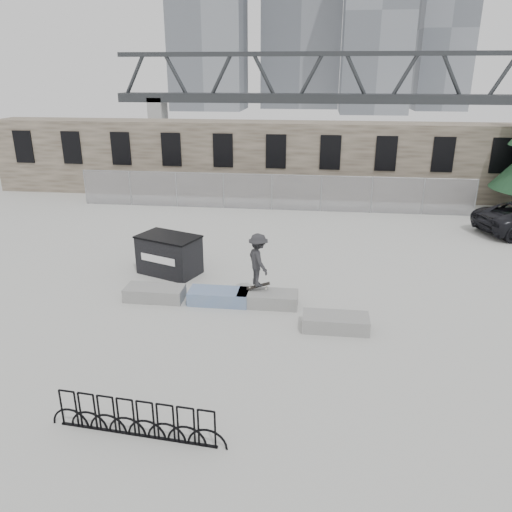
{
  "coord_description": "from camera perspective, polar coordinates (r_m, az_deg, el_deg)",
  "views": [
    {
      "loc": [
        2.52,
        -14.86,
        7.37
      ],
      "look_at": [
        0.5,
        1.37,
        1.3
      ],
      "focal_mm": 35.0,
      "sensor_mm": 36.0,
      "label": 1
    }
  ],
  "objects": [
    {
      "name": "ground",
      "position": [
        16.78,
        -2.28,
        -5.71
      ],
      "size": [
        120.0,
        120.0,
        0.0
      ],
      "primitive_type": "plane",
      "color": "#B4B4AF",
      "rests_on": "ground"
    },
    {
      "name": "stone_wall",
      "position": [
        31.62,
        2.48,
        11.03
      ],
      "size": [
        36.0,
        2.58,
        4.5
      ],
      "color": "brown",
      "rests_on": "ground"
    },
    {
      "name": "chainlink_fence",
      "position": [
        28.2,
        1.81,
        7.37
      ],
      "size": [
        22.06,
        0.06,
        2.02
      ],
      "color": "gray",
      "rests_on": "ground"
    },
    {
      "name": "planter_far_left",
      "position": [
        17.48,
        -11.5,
        -4.12
      ],
      "size": [
        2.0,
        0.9,
        0.46
      ],
      "color": "gray",
      "rests_on": "ground"
    },
    {
      "name": "planter_center_left",
      "position": [
        16.93,
        -4.28,
        -4.58
      ],
      "size": [
        2.0,
        0.9,
        0.46
      ],
      "color": "#3760A7",
      "rests_on": "ground"
    },
    {
      "name": "planter_center_right",
      "position": [
        16.73,
        1.35,
        -4.84
      ],
      "size": [
        2.0,
        0.9,
        0.46
      ],
      "color": "gray",
      "rests_on": "ground"
    },
    {
      "name": "planter_offset",
      "position": [
        15.42,
        9.07,
        -7.43
      ],
      "size": [
        2.0,
        0.9,
        0.46
      ],
      "color": "gray",
      "rests_on": "ground"
    },
    {
      "name": "dumpster",
      "position": [
        19.45,
        -9.89,
        0.18
      ],
      "size": [
        2.65,
        2.14,
        1.51
      ],
      "rotation": [
        0.0,
        0.0,
        -0.37
      ],
      "color": "black",
      "rests_on": "ground"
    },
    {
      "name": "bike_rack",
      "position": [
        11.43,
        -13.57,
        -17.63
      ],
      "size": [
        4.03,
        0.41,
        0.9
      ],
      "rotation": [
        0.0,
        0.0,
        -0.09
      ],
      "color": "black",
      "rests_on": "ground"
    },
    {
      "name": "truss_bridge",
      "position": [
        70.34,
        13.83,
        17.16
      ],
      "size": [
        70.0,
        3.0,
        9.8
      ],
      "color": "#2D3033",
      "rests_on": "ground"
    },
    {
      "name": "skateboarder",
      "position": [
        16.42,
        0.26,
        -0.48
      ],
      "size": [
        1.16,
        1.34,
        1.94
      ],
      "rotation": [
        0.0,
        0.0,
        2.09
      ],
      "color": "#28272A",
      "rests_on": "ground"
    }
  ]
}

